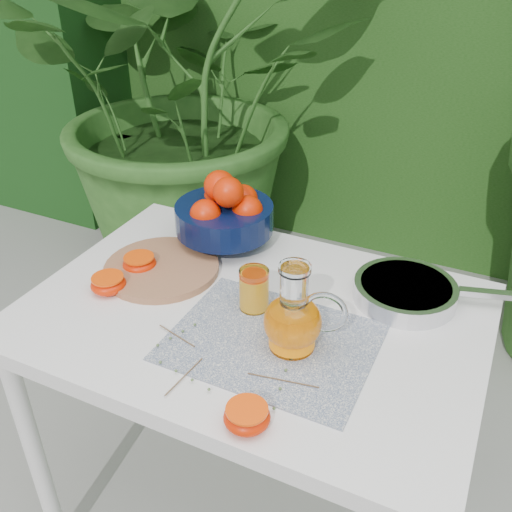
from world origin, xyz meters
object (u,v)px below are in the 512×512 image
at_px(fruit_bowl, 225,212).
at_px(juice_pitcher, 294,320).
at_px(saute_pan, 407,291).
at_px(cutting_board, 162,268).
at_px(white_table, 252,338).

relative_size(fruit_bowl, juice_pitcher, 1.70).
bearing_deg(saute_pan, fruit_bowl, 174.26).
distance_m(cutting_board, saute_pan, 0.58).
bearing_deg(saute_pan, cutting_board, -165.86).
distance_m(white_table, saute_pan, 0.37).
height_order(cutting_board, juice_pitcher, juice_pitcher).
bearing_deg(cutting_board, white_table, -9.63).
bearing_deg(white_table, saute_pan, 32.30).
bearing_deg(cutting_board, saute_pan, 14.14).
relative_size(cutting_board, fruit_bowl, 0.85).
relative_size(white_table, fruit_bowl, 3.05).
height_order(white_table, juice_pitcher, juice_pitcher).
xyz_separation_m(cutting_board, fruit_bowl, (0.08, 0.19, 0.08)).
height_order(juice_pitcher, saute_pan, juice_pitcher).
bearing_deg(white_table, cutting_board, 170.37).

